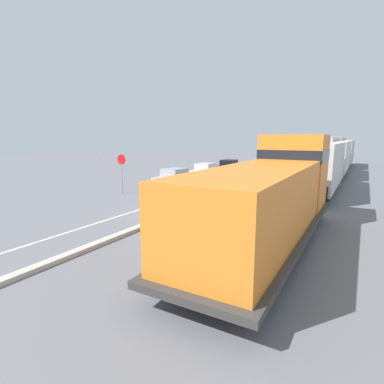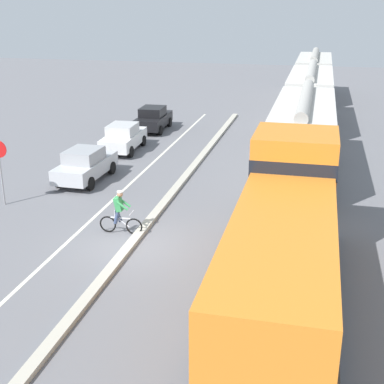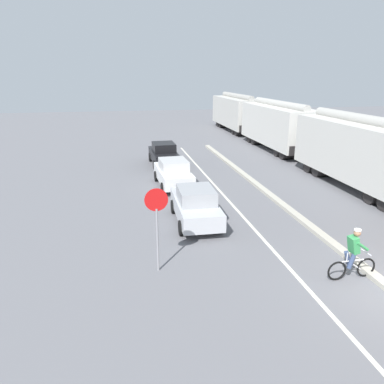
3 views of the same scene
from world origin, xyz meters
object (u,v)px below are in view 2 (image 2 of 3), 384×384
(hopper_car_trailing, at_px, (314,76))
(stop_sign, at_px, (0,160))
(parked_car_white, at_px, (123,137))
(hopper_car_middle, at_px, (310,97))
(cyclist, at_px, (120,213))
(hopper_car_lead, at_px, (303,135))
(parked_car_silver, at_px, (85,165))
(parked_car_black, at_px, (153,119))
(locomotive, at_px, (285,240))

(hopper_car_trailing, bearing_deg, stop_sign, -112.08)
(parked_car_white, bearing_deg, hopper_car_middle, 41.67)
(parked_car_white, bearing_deg, cyclist, -70.34)
(hopper_car_lead, relative_size, stop_sign, 3.68)
(hopper_car_trailing, xyz_separation_m, parked_car_silver, (-10.28, -26.59, -1.26))
(hopper_car_lead, bearing_deg, cyclist, -125.08)
(hopper_car_lead, height_order, parked_car_white, hopper_car_lead)
(parked_car_white, bearing_deg, parked_car_silver, -88.67)
(hopper_car_middle, distance_m, hopper_car_trailing, 11.60)
(hopper_car_trailing, height_order, parked_car_white, hopper_car_trailing)
(parked_car_silver, height_order, parked_car_black, same)
(hopper_car_middle, bearing_deg, hopper_car_lead, -90.00)
(locomotive, distance_m, hopper_car_trailing, 35.36)
(hopper_car_middle, xyz_separation_m, stop_sign, (-12.37, -18.91, -0.05))
(hopper_car_lead, distance_m, hopper_car_middle, 11.60)
(hopper_car_lead, bearing_deg, hopper_car_middle, 90.00)
(hopper_car_trailing, height_order, parked_car_silver, hopper_car_trailing)
(hopper_car_trailing, height_order, cyclist, hopper_car_trailing)
(hopper_car_trailing, bearing_deg, locomotive, -90.00)
(hopper_car_middle, height_order, hopper_car_trailing, same)
(locomotive, height_order, hopper_car_trailing, locomotive)
(parked_car_black, bearing_deg, cyclist, -76.85)
(parked_car_silver, height_order, cyclist, cyclist)
(hopper_car_middle, xyz_separation_m, cyclist, (-6.35, -20.65, -1.26))
(hopper_car_middle, height_order, stop_sign, hopper_car_middle)
(hopper_car_lead, xyz_separation_m, hopper_car_middle, (0.00, 11.60, 0.00))
(locomotive, bearing_deg, cyclist, 153.91)
(parked_car_black, height_order, cyclist, cyclist)
(parked_car_black, bearing_deg, hopper_car_middle, 20.06)
(locomotive, height_order, cyclist, locomotive)
(hopper_car_lead, distance_m, cyclist, 11.12)
(stop_sign, bearing_deg, parked_car_white, 78.52)
(hopper_car_middle, xyz_separation_m, parked_car_black, (-10.30, -3.76, -1.26))
(parked_car_silver, relative_size, parked_car_black, 1.00)
(locomotive, bearing_deg, hopper_car_middle, 90.00)
(hopper_car_middle, relative_size, parked_car_white, 2.49)
(hopper_car_trailing, distance_m, stop_sign, 32.92)
(parked_car_silver, distance_m, parked_car_black, 11.23)
(hopper_car_lead, distance_m, hopper_car_trailing, 23.20)
(hopper_car_middle, xyz_separation_m, parked_car_white, (-10.42, -9.27, -1.26))
(locomotive, relative_size, cyclist, 6.77)
(locomotive, height_order, hopper_car_lead, locomotive)
(locomotive, height_order, parked_car_white, locomotive)
(locomotive, bearing_deg, hopper_car_lead, 90.00)
(locomotive, distance_m, hopper_car_middle, 23.76)
(cyclist, relative_size, stop_sign, 0.60)
(parked_car_silver, relative_size, parked_car_white, 0.99)
(hopper_car_middle, relative_size, parked_car_silver, 2.50)
(hopper_car_lead, bearing_deg, hopper_car_trailing, 90.00)
(parked_car_silver, relative_size, stop_sign, 1.47)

